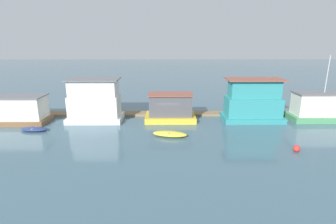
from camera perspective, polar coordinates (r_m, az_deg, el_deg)
ground_plane at (r=32.75m, az=-0.02°, el=-1.88°), size 200.00×200.00×0.00m
dock_walkway at (r=35.25m, az=-0.06°, el=-0.35°), size 51.00×1.76×0.30m
houseboat_brown at (r=36.20m, az=-29.31°, el=0.39°), size 6.18×3.66×3.34m
houseboat_white at (r=33.43m, az=-15.67°, el=2.24°), size 6.63×3.91×5.25m
houseboat_yellow at (r=32.52m, az=0.52°, el=0.83°), size 6.19×3.74×3.40m
houseboat_teal at (r=33.99m, az=18.01°, el=2.06°), size 7.34×3.77×5.22m
houseboat_green at (r=37.72m, az=29.71°, el=0.92°), size 6.66×3.73×8.00m
dinghy_navy at (r=32.66m, az=-27.10°, el=-3.34°), size 3.12×1.55×0.42m
dinghy_yellow at (r=27.50m, az=0.42°, el=-4.80°), size 3.83×2.09×0.53m
buoy_red at (r=26.59m, az=26.21°, el=-7.13°), size 0.63×0.63×0.63m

